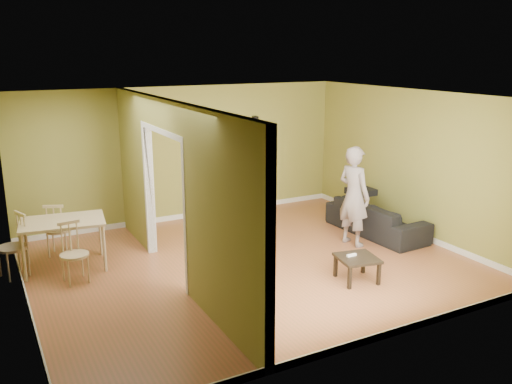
% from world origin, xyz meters
% --- Properties ---
extents(room_shell, '(6.50, 6.50, 6.50)m').
position_xyz_m(room_shell, '(0.00, 0.00, 1.30)').
color(room_shell, '#AE613C').
rests_on(room_shell, ground).
extents(partition, '(0.22, 5.50, 2.60)m').
position_xyz_m(partition, '(-1.20, 0.00, 1.30)').
color(partition, olive).
rests_on(partition, ground).
extents(wall_speaker, '(0.10, 0.10, 0.10)m').
position_xyz_m(wall_speaker, '(1.50, 2.69, 1.90)').
color(wall_speaker, black).
rests_on(wall_speaker, room_shell).
extents(sofa, '(2.05, 0.96, 0.77)m').
position_xyz_m(sofa, '(2.70, 0.24, 0.38)').
color(sofa, black).
rests_on(sofa, ground).
extents(person, '(0.83, 0.70, 2.01)m').
position_xyz_m(person, '(1.97, -0.00, 1.01)').
color(person, slate).
rests_on(person, ground).
extents(bookshelf, '(0.81, 0.36, 1.93)m').
position_xyz_m(bookshelf, '(0.55, 2.60, 0.97)').
color(bookshelf, white).
rests_on(bookshelf, ground).
extents(paper_box_navy_a, '(0.41, 0.27, 0.21)m').
position_xyz_m(paper_box_navy_a, '(0.53, 2.56, 0.51)').
color(paper_box_navy_a, navy).
rests_on(paper_box_navy_a, bookshelf).
extents(paper_box_teal, '(0.43, 0.28, 0.22)m').
position_xyz_m(paper_box_teal, '(0.48, 2.56, 0.90)').
color(paper_box_teal, '#218C71').
rests_on(paper_box_teal, bookshelf).
extents(paper_box_navy_b, '(0.45, 0.29, 0.23)m').
position_xyz_m(paper_box_navy_b, '(0.57, 2.56, 1.28)').
color(paper_box_navy_b, navy).
rests_on(paper_box_navy_b, bookshelf).
extents(paper_box_navy_c, '(0.43, 0.28, 0.22)m').
position_xyz_m(paper_box_navy_c, '(0.55, 2.56, 1.50)').
color(paper_box_navy_c, navy).
rests_on(paper_box_navy_c, bookshelf).
extents(coffee_table, '(0.55, 0.55, 0.37)m').
position_xyz_m(coffee_table, '(1.08, -1.27, 0.31)').
color(coffee_table, '#302417').
rests_on(coffee_table, ground).
extents(game_controller, '(0.15, 0.04, 0.03)m').
position_xyz_m(game_controller, '(1.02, -1.21, 0.38)').
color(game_controller, white).
rests_on(game_controller, coffee_table).
extents(dining_table, '(1.22, 0.81, 0.76)m').
position_xyz_m(dining_table, '(-2.58, 1.21, 0.68)').
color(dining_table, '#C2B885').
rests_on(dining_table, ground).
extents(chair_left, '(0.56, 0.56, 0.96)m').
position_xyz_m(chair_left, '(-3.30, 1.22, 0.48)').
color(chair_left, tan).
rests_on(chair_left, ground).
extents(chair_near, '(0.45, 0.45, 0.89)m').
position_xyz_m(chair_near, '(-2.54, 0.59, 0.44)').
color(chair_near, '#D2AF80').
rests_on(chair_near, ground).
extents(chair_far, '(0.54, 0.54, 0.89)m').
position_xyz_m(chair_far, '(-2.57, 1.84, 0.45)').
color(chair_far, tan).
rests_on(chair_far, ground).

